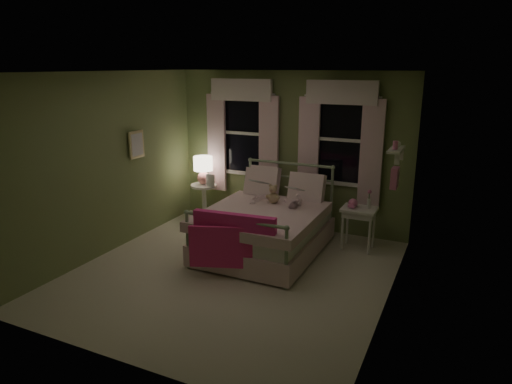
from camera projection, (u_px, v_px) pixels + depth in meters
The scene contains 18 objects.
room_shell at pixel (230, 179), 5.73m from camera, with size 4.20×4.20×4.20m.
bed at pixel (265, 227), 6.71m from camera, with size 1.58×2.04×1.18m.
pink_throw at pixel (233, 235), 5.75m from camera, with size 1.10×0.41×0.71m.
child_left at pixel (261, 183), 7.05m from camera, with size 0.26×0.17×0.71m, color #F7D1DD.
child_right at pixel (295, 188), 6.83m from camera, with size 0.32×0.25×0.65m, color #F7D1DD.
book_left at pixel (254, 184), 6.82m from camera, with size 0.20×0.27×0.03m, color beige.
book_right at pixel (289, 191), 6.60m from camera, with size 0.20×0.27×0.02m, color beige.
teddy_bear at pixel (273, 195), 6.83m from camera, with size 0.22×0.18×0.30m.
nightstand_left at pixel (204, 197), 8.07m from camera, with size 0.46×0.46×0.65m.
table_lamp at pixel (203, 168), 7.93m from camera, with size 0.33×0.33×0.49m.
book_nightstand at pixel (206, 186), 7.90m from camera, with size 0.16×0.22×0.02m, color beige.
nightstand_right at pixel (359, 214), 6.73m from camera, with size 0.50×0.40×0.64m.
pink_toy at pixel (353, 203), 6.72m from camera, with size 0.14×0.19×0.14m.
bud_vase at pixel (369, 199), 6.66m from camera, with size 0.06×0.06×0.28m.
window_left at pixel (242, 129), 7.76m from camera, with size 1.34×0.13×1.96m.
window_right at pixel (340, 136), 7.07m from camera, with size 1.34×0.13×1.96m.
wall_shelf at pixel (396, 164), 5.51m from camera, with size 0.15×0.50×0.60m.
framed_picture at pixel (137, 145), 6.99m from camera, with size 0.03×0.32×0.42m.
Camera 1 is at (2.65, -4.90, 2.68)m, focal length 32.00 mm.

